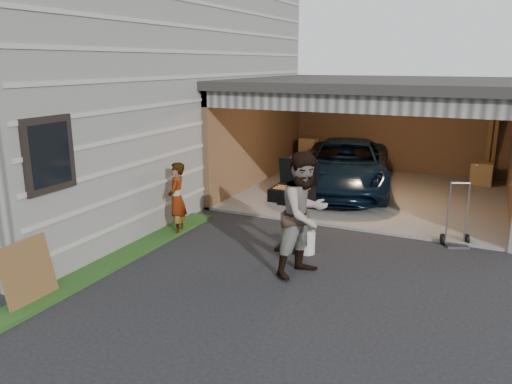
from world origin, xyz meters
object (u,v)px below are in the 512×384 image
Objects in this scene: plywood_panel at (28,273)px; hand_truck at (456,234)px; minivan at (346,168)px; man at (305,214)px; propane_tank at (307,242)px; bbq_grill at (293,197)px; woman at (177,199)px.

plywood_panel is 0.76× the size of hand_truck.
minivan is at bearing 73.32° from plywood_panel.
plywood_panel is (-3.14, -2.58, -0.54)m from man.
propane_tank is (-0.24, 0.86, -0.79)m from man.
plywood_panel is at bearing 152.75° from man.
man is at bearing -74.68° from propane_tank.
minivan is 5.37m from man.
hand_truck is at bearing 28.06° from bbq_grill.
man is 4.10m from plywood_panel.
woman is 2.35m from bbq_grill.
bbq_grill is at bearing 75.40° from woman.
plywood_panel is (-0.24, -3.34, -0.27)m from woman.
minivan is at bearing 92.75° from bbq_grill.
woman is at bearing 85.89° from plywood_panel.
bbq_grill is 1.35× the size of hand_truck.
plywood_panel is 7.25m from hand_truck.
bbq_grill is 0.83m from propane_tank.
propane_tank is at bearing -94.93° from minivan.
hand_truck is (2.12, 2.40, -0.76)m from man.
bbq_grill reaches higher than plywood_panel.
minivan is at bearing 112.99° from hand_truck.
woman reaches higher than plywood_panel.
man is 4.78× the size of propane_tank.
bbq_grill is at bearing 53.90° from man.
woman is at bearing -126.93° from minivan.
minivan reaches higher than hand_truck.
man is (0.78, -5.31, 0.34)m from minivan.
man reaches higher than plywood_panel.
plywood_panel reaches higher than propane_tank.
woman is 0.88× the size of bbq_grill.
plywood_panel is at bearing -23.54° from woman.
minivan is 8.23m from plywood_panel.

